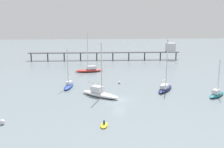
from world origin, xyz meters
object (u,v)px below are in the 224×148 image
sailboat_red (90,69)px  sailboat_teal (217,94)px  dinghy_yellow (104,125)px  mooring_buoy_outer (2,122)px  sailboat_navy (165,88)px  mooring_buoy_inner (119,82)px  sailboat_blue (69,85)px  sailboat_white (99,93)px  pier (135,50)px

sailboat_red → sailboat_teal: bearing=-47.4°
sailboat_red → dinghy_yellow: (2.46, -46.04, -0.62)m
sailboat_teal → mooring_buoy_outer: size_ratio=9.50×
sailboat_teal → sailboat_navy: (-10.26, 5.88, 0.11)m
sailboat_teal → sailboat_navy: size_ratio=0.68×
sailboat_teal → mooring_buoy_inner: (-20.75, 13.83, -0.28)m
dinghy_yellow → mooring_buoy_inner: bearing=78.7°
sailboat_blue → mooring_buoy_inner: 13.79m
sailboat_teal → sailboat_blue: bearing=162.3°
sailboat_blue → dinghy_yellow: 26.72m
mooring_buoy_outer → sailboat_white: bearing=41.7°
pier → mooring_buoy_inner: size_ratio=90.46×
sailboat_navy → sailboat_white: bearing=-167.2°
dinghy_yellow → mooring_buoy_inner: dinghy_yellow is taller
sailboat_red → dinghy_yellow: bearing=-86.9°
pier → sailboat_blue: size_ratio=6.70×
pier → sailboat_navy: sailboat_navy is taller
sailboat_blue → sailboat_red: bearing=75.4°
sailboat_navy → sailboat_blue: bearing=168.2°
pier → sailboat_white: sailboat_white is taller
sailboat_white → sailboat_blue: bearing=131.2°
dinghy_yellow → sailboat_white: bearing=90.6°
sailboat_teal → sailboat_white: 26.69m
mooring_buoy_inner → dinghy_yellow: bearing=-101.3°
sailboat_blue → dinghy_yellow: (7.79, -25.56, -0.47)m
sailboat_teal → mooring_buoy_inner: 24.94m
sailboat_red → sailboat_teal: sailboat_red is taller
sailboat_navy → mooring_buoy_inner: sailboat_navy is taller
sailboat_red → dinghy_yellow: size_ratio=4.84×
sailboat_blue → sailboat_navy: bearing=-11.8°
dinghy_yellow → mooring_buoy_outer: size_ratio=3.10×
sailboat_red → mooring_buoy_inner: (8.14, -17.56, -0.47)m
pier → mooring_buoy_outer: (-34.68, -70.70, -3.74)m
pier → sailboat_white: bearing=-107.9°
mooring_buoy_inner → sailboat_blue: bearing=-167.7°
sailboat_blue → sailboat_red: size_ratio=0.74×
sailboat_blue → mooring_buoy_outer: 25.15m
pier → mooring_buoy_inner: (-12.24, -44.29, -3.82)m
pier → sailboat_navy: size_ratio=5.32×
sailboat_teal → dinghy_yellow: sailboat_teal is taller
sailboat_teal → dinghy_yellow: size_ratio=3.06×
sailboat_blue → sailboat_navy: size_ratio=0.79×
sailboat_navy → dinghy_yellow: (-16.17, -20.54, -0.54)m
sailboat_blue → sailboat_white: 11.58m
sailboat_blue → mooring_buoy_outer: sailboat_blue is taller
sailboat_red → mooring_buoy_outer: sailboat_red is taller
dinghy_yellow → sailboat_teal: bearing=29.0°
pier → sailboat_teal: sailboat_teal is taller
mooring_buoy_outer → sailboat_red: bearing=72.0°
sailboat_red → mooring_buoy_inner: 19.36m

